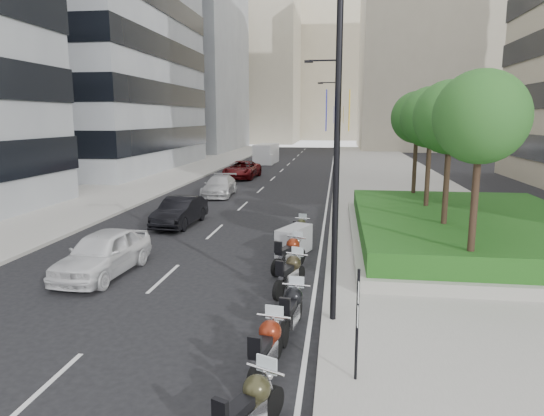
% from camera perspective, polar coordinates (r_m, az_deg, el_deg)
% --- Properties ---
extents(ground, '(160.00, 160.00, 0.00)m').
position_cam_1_polar(ground, '(13.24, -12.46, -13.88)').
color(ground, black).
rests_on(ground, ground).
extents(sidewalk_right, '(10.00, 100.00, 0.15)m').
position_cam_1_polar(sidewalk_right, '(41.88, 14.12, 2.90)').
color(sidewalk_right, '#9E9B93').
rests_on(sidewalk_right, ground).
extents(sidewalk_left, '(8.00, 100.00, 0.15)m').
position_cam_1_polar(sidewalk_left, '(44.71, -13.74, 3.39)').
color(sidewalk_left, '#9E9B93').
rests_on(sidewalk_left, ground).
extents(lane_edge, '(0.12, 100.00, 0.01)m').
position_cam_1_polar(lane_edge, '(41.63, 6.84, 3.00)').
color(lane_edge, silver).
rests_on(lane_edge, ground).
extents(lane_centre, '(0.12, 100.00, 0.01)m').
position_cam_1_polar(lane_centre, '(42.04, -0.27, 3.15)').
color(lane_centre, silver).
rests_on(lane_centre, ground).
extents(building_grey_far, '(22.00, 26.00, 30.00)m').
position_cam_1_polar(building_grey_far, '(86.61, -11.88, 16.69)').
color(building_grey_far, gray).
rests_on(building_grey_far, ground).
extents(building_cream_right, '(28.00, 24.00, 36.00)m').
position_cam_1_polar(building_cream_right, '(93.82, 19.51, 17.68)').
color(building_cream_right, '#B7AD93').
rests_on(building_cream_right, ground).
extents(building_cream_left, '(26.00, 24.00, 34.00)m').
position_cam_1_polar(building_cream_left, '(114.08, -3.71, 16.36)').
color(building_cream_left, '#B7AD93').
rests_on(building_cream_left, ground).
extents(building_cream_centre, '(30.00, 24.00, 38.00)m').
position_cam_1_polar(building_cream_centre, '(132.00, 7.01, 16.39)').
color(building_cream_centre, '#B7AD93').
rests_on(building_cream_centre, ground).
extents(planter, '(10.00, 14.00, 0.40)m').
position_cam_1_polar(planter, '(22.59, 22.10, -3.21)').
color(planter, '#A19F96').
rests_on(planter, sidewalk_right).
extents(hedge, '(9.40, 13.40, 0.80)m').
position_cam_1_polar(hedge, '(22.47, 22.21, -1.72)').
color(hedge, '#194915').
rests_on(hedge, planter).
extents(tree_0, '(2.80, 2.80, 6.30)m').
position_cam_1_polar(tree_0, '(15.83, 23.37, 9.71)').
color(tree_0, '#332319').
rests_on(tree_0, planter).
extents(tree_1, '(2.80, 2.80, 6.30)m').
position_cam_1_polar(tree_1, '(19.72, 20.27, 9.92)').
color(tree_1, '#332319').
rests_on(tree_1, planter).
extents(tree_2, '(2.80, 2.80, 6.30)m').
position_cam_1_polar(tree_2, '(23.64, 18.20, 10.04)').
color(tree_2, '#332319').
rests_on(tree_2, planter).
extents(tree_3, '(2.80, 2.80, 6.30)m').
position_cam_1_polar(tree_3, '(27.59, 16.72, 10.12)').
color(tree_3, '#332319').
rests_on(tree_3, planter).
extents(lamp_post_0, '(2.34, 0.45, 9.00)m').
position_cam_1_polar(lamp_post_0, '(12.28, 6.95, 8.81)').
color(lamp_post_0, black).
rests_on(lamp_post_0, ground).
extents(lamp_post_1, '(2.34, 0.45, 9.00)m').
position_cam_1_polar(lamp_post_1, '(29.28, 7.50, 9.77)').
color(lamp_post_1, black).
rests_on(lamp_post_1, ground).
extents(lamp_post_2, '(2.34, 0.45, 9.00)m').
position_cam_1_polar(lamp_post_2, '(47.28, 7.66, 10.03)').
color(lamp_post_2, black).
rests_on(lamp_post_2, ground).
extents(parking_sign, '(0.06, 0.32, 2.50)m').
position_cam_1_polar(parking_sign, '(10.10, 10.01, -12.74)').
color(parking_sign, black).
rests_on(parking_sign, ground).
extents(motorcycle_0, '(1.09, 2.13, 1.13)m').
position_cam_1_polar(motorcycle_0, '(8.79, -2.74, -22.72)').
color(motorcycle_0, black).
rests_on(motorcycle_0, ground).
extents(motorcycle_1, '(0.77, 2.30, 1.15)m').
position_cam_1_polar(motorcycle_1, '(10.67, -0.63, -16.22)').
color(motorcycle_1, black).
rests_on(motorcycle_1, ground).
extents(motorcycle_2, '(0.75, 2.24, 1.12)m').
position_cam_1_polar(motorcycle_2, '(12.63, 2.34, -11.91)').
color(motorcycle_2, black).
rests_on(motorcycle_2, ground).
extents(motorcycle_3, '(0.96, 2.17, 1.12)m').
position_cam_1_polar(motorcycle_3, '(15.42, 2.16, -7.68)').
color(motorcycle_3, black).
rests_on(motorcycle_3, ground).
extents(motorcycle_4, '(1.12, 2.13, 1.14)m').
position_cam_1_polar(motorcycle_4, '(17.52, 2.08, -5.40)').
color(motorcycle_4, black).
rests_on(motorcycle_4, ground).
extents(motorcycle_5, '(1.41, 2.01, 1.13)m').
position_cam_1_polar(motorcycle_5, '(19.49, 2.59, -3.89)').
color(motorcycle_5, black).
rests_on(motorcycle_5, ground).
extents(motorcycle_6, '(0.68, 2.02, 1.01)m').
position_cam_1_polar(motorcycle_6, '(21.44, 3.30, -2.63)').
color(motorcycle_6, black).
rests_on(motorcycle_6, ground).
extents(car_a, '(2.12, 4.70, 1.57)m').
position_cam_1_polar(car_a, '(17.96, -19.27, -5.02)').
color(car_a, white).
rests_on(car_a, ground).
extents(car_b, '(1.81, 4.50, 1.45)m').
position_cam_1_polar(car_b, '(25.13, -10.79, -0.40)').
color(car_b, black).
rests_on(car_b, ground).
extents(car_c, '(2.18, 4.92, 1.40)m').
position_cam_1_polar(car_c, '(34.37, -6.20, 2.60)').
color(car_c, '#B0B0B2').
rests_on(car_c, ground).
extents(car_d, '(2.92, 5.77, 1.56)m').
position_cam_1_polar(car_d, '(44.32, -3.54, 4.53)').
color(car_d, '#5B0A0D').
rests_on(car_d, ground).
extents(delivery_van, '(2.48, 5.65, 2.32)m').
position_cam_1_polar(delivery_van, '(58.74, -0.72, 6.32)').
color(delivery_van, white).
rests_on(delivery_van, ground).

